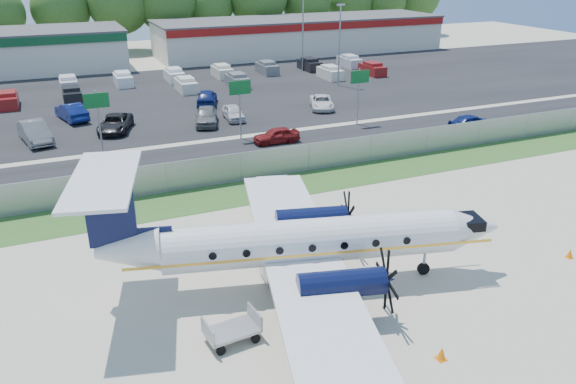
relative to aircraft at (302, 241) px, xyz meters
name	(u,v)px	position (x,y,z in m)	size (l,w,h in m)	color
ground	(339,284)	(1.61, -0.61, -2.27)	(170.00, 170.00, 0.00)	#BAB29D
grass_verge	(252,191)	(1.61, 11.39, -2.26)	(170.00, 4.00, 0.02)	#2D561E
access_road	(220,158)	(1.61, 18.39, -2.26)	(170.00, 8.00, 0.02)	black
parking_lot	(163,98)	(1.61, 39.39, -2.26)	(170.00, 32.00, 0.02)	black
perimeter_fence	(241,167)	(1.61, 13.39, -1.27)	(120.00, 0.06, 1.99)	gray
building_east	(301,35)	(27.61, 61.37, 0.36)	(44.40, 12.40, 5.24)	silver
sign_left	(98,110)	(-6.39, 22.30, 1.34)	(1.80, 0.26, 5.00)	gray
sign_mid	(240,96)	(4.61, 22.30, 1.34)	(1.80, 0.26, 5.00)	gray
sign_right	(359,85)	(15.61, 22.30, 1.34)	(1.80, 0.26, 5.00)	gray
light_pole_ne	(340,40)	(21.61, 37.39, 2.96)	(0.90, 0.35, 9.09)	gray
light_pole_se	(303,30)	(21.61, 47.39, 2.96)	(0.90, 0.35, 9.09)	gray
tree_line	(120,51)	(1.61, 73.39, -2.27)	(112.00, 6.00, 14.00)	#2D5819
aircraft	(302,241)	(0.00, 0.00, 0.00)	(19.24, 18.82, 5.87)	silver
pushback_tug	(290,265)	(-0.24, 0.87, -1.65)	(2.50, 1.89, 1.29)	silver
baggage_cart_near	(316,298)	(-0.20, -1.91, -1.79)	(2.00, 1.25, 1.03)	gray
baggage_cart_far	(232,330)	(-4.20, -2.63, -1.75)	(2.23, 1.49, 1.11)	gray
cone_nose	(570,254)	(13.47, -2.99, -2.04)	(0.35, 0.35, 0.49)	orange
cone_port_wing	(442,354)	(2.70, -6.79, -2.02)	(0.38, 0.38, 0.53)	orange
cone_starboard_wing	(278,211)	(1.84, 7.37, -2.00)	(0.40, 0.40, 0.57)	orange
road_car_mid	(276,143)	(6.90, 20.17, -2.27)	(1.52, 3.77, 1.28)	maroon
road_car_east	(470,130)	(23.75, 16.90, -2.27)	(1.69, 4.19, 1.43)	navy
parked_car_a	(37,142)	(-11.03, 28.03, -2.27)	(1.83, 5.23, 1.72)	#595B5E
parked_car_b	(116,131)	(-4.65, 28.67, -2.27)	(2.36, 5.13, 1.42)	black
parked_car_c	(207,125)	(3.14, 27.59, -2.27)	(1.91, 4.75, 1.62)	#595B5E
parked_car_d	(234,120)	(5.87, 28.21, -2.27)	(1.58, 3.93, 1.34)	silver
parked_car_e	(321,109)	(15.15, 28.63, -2.27)	(2.13, 4.63, 1.29)	silver
parked_car_f	(73,120)	(-7.88, 33.86, -2.27)	(1.70, 4.87, 1.61)	navy
parked_car_g	(207,105)	(5.10, 34.51, -2.27)	(1.90, 4.72, 1.61)	navy
far_parking_rows	(154,88)	(1.61, 44.39, -2.27)	(56.00, 10.00, 1.60)	gray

